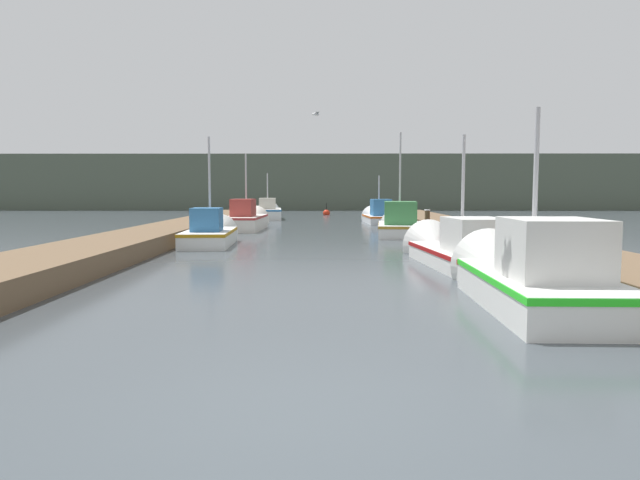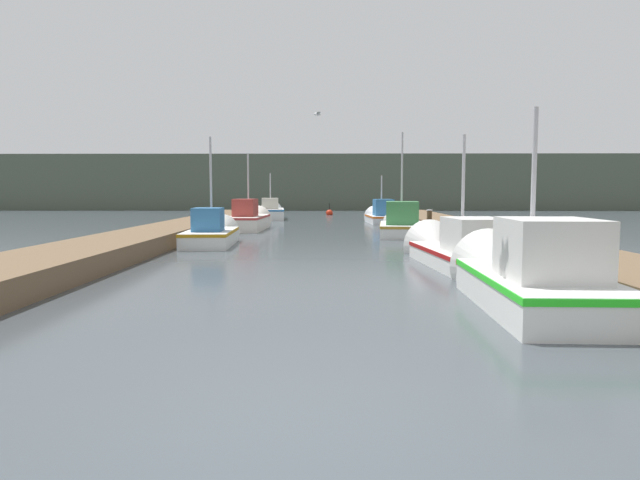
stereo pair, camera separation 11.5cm
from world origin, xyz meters
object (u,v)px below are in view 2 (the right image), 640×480
Objects in this scene: mooring_piling_0 at (400,213)px; mooring_piling_1 at (429,222)px; channel_buoy at (329,213)px; fishing_boat_1 at (457,250)px; fishing_boat_3 at (401,225)px; fishing_boat_2 at (213,233)px; mooring_piling_2 at (213,222)px; fishing_boat_0 at (524,276)px; fishing_boat_4 at (249,219)px; fishing_boat_6 at (270,212)px; seagull_lead at (317,114)px; fishing_boat_5 at (381,216)px.

mooring_piling_0 is 0.93× the size of mooring_piling_1.
channel_buoy is (-4.32, 19.17, -0.39)m from mooring_piling_1.
fishing_boat_3 is (-0.20, 9.71, 0.08)m from fishing_boat_1.
mooring_piling_1 is (1.11, 10.34, 0.17)m from fishing_boat_1.
fishing_boat_2 is 4.74× the size of mooring_piling_2.
fishing_boat_1 reaches higher than mooring_piling_1.
mooring_piling_1 reaches higher than mooring_piling_2.
fishing_boat_4 is at bearing 113.11° from fishing_boat_0.
fishing_boat_6 reaches higher than mooring_piling_2.
fishing_boat_0 is 13.25m from seagull_lead.
mooring_piling_0 is at bearing -63.55° from channel_buoy.
fishing_boat_1 reaches higher than channel_buoy.
fishing_boat_0 is 4.87× the size of mooring_piling_1.
fishing_boat_0 is at bearing -178.11° from seagull_lead.
seagull_lead is (-4.86, -3.40, 4.22)m from mooring_piling_1.
mooring_piling_1 reaches higher than channel_buoy.
mooring_piling_2 is (-8.47, 15.63, 0.04)m from fishing_boat_0.
fishing_boat_1 reaches higher than fishing_boat_5.
fishing_boat_3 is at bearing -6.31° from mooring_piling_2.
fishing_boat_3 is (7.25, 4.24, 0.06)m from fishing_boat_2.
channel_buoy is (4.24, 24.05, -0.24)m from fishing_boat_2.
fishing_boat_2 is 18.18m from fishing_boat_6.
fishing_boat_2 is 4.46× the size of channel_buoy.
fishing_boat_1 is at bearing -39.02° from fishing_boat_2.
channel_buoy is at bearing 102.71° from mooring_piling_1.
mooring_piling_2 is at bearing 123.62° from fishing_boat_1.
fishing_boat_5 is 13.31m from seagull_lead.
fishing_boat_6 is 13.08m from mooring_piling_2.
channel_buoy is at bearing 77.93° from fishing_boat_4.
fishing_boat_4 is 1.16× the size of fishing_boat_5.
seagull_lead is (-3.55, -2.76, 4.31)m from fishing_boat_3.
seagull_lead is (3.46, -16.69, 4.30)m from fishing_boat_6.
fishing_boat_1 is at bearing -96.15° from mooring_piling_1.
fishing_boat_3 is at bearing 86.27° from fishing_boat_1.
fishing_boat_6 is 17.58m from seagull_lead.
fishing_boat_3 is at bearing 92.39° from fishing_boat_0.
fishing_boat_0 is 5.34× the size of mooring_piling_2.
channel_buoy is (-3.21, 29.51, -0.21)m from fishing_boat_1.
fishing_boat_1 is at bearing -77.99° from fishing_boat_6.
fishing_boat_6 is 5.45× the size of mooring_piling_0.
seagull_lead is (3.71, 1.48, 4.37)m from fishing_boat_2.
fishing_boat_6 is 8.83m from mooring_piling_0.
fishing_boat_0 is 25.79m from mooring_piling_0.
mooring_piling_0 is 9.78m from channel_buoy.
fishing_boat_4 reaches higher than mooring_piling_1.
fishing_boat_1 is 5.72× the size of mooring_piling_1.
seagull_lead is at bearing 113.43° from fishing_boat_1.
fishing_boat_6 is at bearing 122.04° from mooring_piling_1.
fishing_boat_0 is 34.67m from channel_buoy.
mooring_piling_1 reaches higher than mooring_piling_0.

